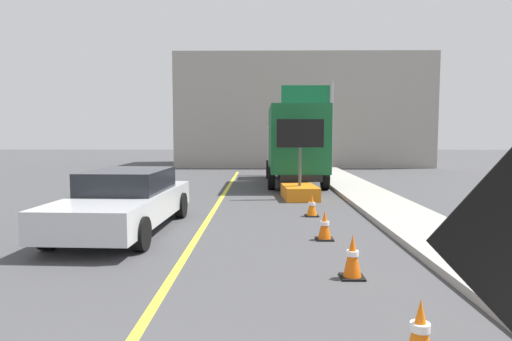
% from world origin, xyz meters
% --- Properties ---
extents(sidewalk_curb, '(1.84, 48.00, 0.14)m').
position_xyz_m(sidewalk_curb, '(5.09, 6.00, 0.07)').
color(sidewalk_curb, '#9E9991').
rests_on(sidewalk_curb, ground).
extents(lane_center_stripe, '(0.14, 36.00, 0.01)m').
position_xyz_m(lane_center_stripe, '(0.00, 6.00, 0.00)').
color(lane_center_stripe, yellow).
rests_on(lane_center_stripe, ground).
extents(arrow_board_trailer, '(1.60, 1.88, 2.70)m').
position_xyz_m(arrow_board_trailer, '(2.68, 13.43, 0.48)').
color(arrow_board_trailer, orange).
rests_on(arrow_board_trailer, ground).
extents(box_truck, '(2.43, 6.98, 3.32)m').
position_xyz_m(box_truck, '(2.83, 17.81, 1.80)').
color(box_truck, black).
rests_on(box_truck, ground).
extents(pickup_car, '(2.19, 5.15, 1.38)m').
position_xyz_m(pickup_car, '(-1.71, 8.44, 0.70)').
color(pickup_car, silver).
rests_on(pickup_car, ground).
extents(highway_guide_sign, '(2.79, 0.19, 5.00)m').
position_xyz_m(highway_guide_sign, '(4.35, 22.44, 3.42)').
color(highway_guide_sign, gray).
rests_on(highway_guide_sign, ground).
extents(far_building_block, '(16.86, 7.26, 7.42)m').
position_xyz_m(far_building_block, '(4.15, 30.34, 3.71)').
color(far_building_block, gray).
rests_on(far_building_block, ground).
extents(traffic_cone_near_sign, '(0.36, 0.36, 0.65)m').
position_xyz_m(traffic_cone_near_sign, '(2.91, 2.63, 0.32)').
color(traffic_cone_near_sign, black).
rests_on(traffic_cone_near_sign, ground).
extents(traffic_cone_mid_lane, '(0.36, 0.36, 0.68)m').
position_xyz_m(traffic_cone_mid_lane, '(2.78, 5.16, 0.33)').
color(traffic_cone_mid_lane, black).
rests_on(traffic_cone_mid_lane, ground).
extents(traffic_cone_far_lane, '(0.36, 0.36, 0.61)m').
position_xyz_m(traffic_cone_far_lane, '(2.70, 7.62, 0.30)').
color(traffic_cone_far_lane, black).
rests_on(traffic_cone_far_lane, ground).
extents(traffic_cone_curbside, '(0.36, 0.36, 0.58)m').
position_xyz_m(traffic_cone_curbside, '(2.74, 10.25, 0.29)').
color(traffic_cone_curbside, black).
rests_on(traffic_cone_curbside, ground).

